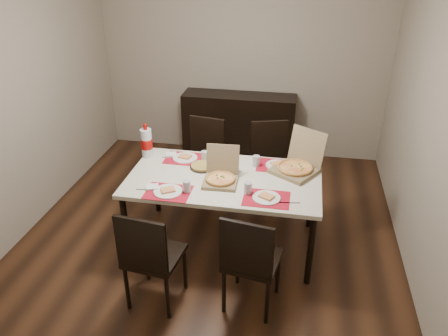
{
  "coord_description": "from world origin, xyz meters",
  "views": [
    {
      "loc": [
        0.82,
        -3.7,
        2.75
      ],
      "look_at": [
        0.16,
        -0.19,
        0.85
      ],
      "focal_mm": 35.0,
      "sensor_mm": 36.0,
      "label": 1
    }
  ],
  "objects_px": {
    "chair_far_left": "(204,155)",
    "pizza_box_center": "(221,176)",
    "chair_near_left": "(150,255)",
    "dip_bowl": "(233,170)",
    "sideboard": "(239,127)",
    "chair_far_right": "(270,159)",
    "soda_bottle": "(147,143)",
    "chair_near_right": "(250,259)",
    "dining_table": "(224,184)"
  },
  "relations": [
    {
      "from": "chair_far_left",
      "to": "dip_bowl",
      "type": "xyz_separation_m",
      "value": [
        0.47,
        -0.78,
        0.25
      ]
    },
    {
      "from": "sideboard",
      "to": "pizza_box_center",
      "type": "bearing_deg",
      "value": -85.89
    },
    {
      "from": "chair_near_left",
      "to": "chair_far_right",
      "type": "height_order",
      "value": "same"
    },
    {
      "from": "chair_near_left",
      "to": "pizza_box_center",
      "type": "height_order",
      "value": "pizza_box_center"
    },
    {
      "from": "chair_near_right",
      "to": "pizza_box_center",
      "type": "xyz_separation_m",
      "value": [
        -0.38,
        0.76,
        0.29
      ]
    },
    {
      "from": "sideboard",
      "to": "chair_near_right",
      "type": "distance_m",
      "value": 2.85
    },
    {
      "from": "sideboard",
      "to": "pizza_box_center",
      "type": "relative_size",
      "value": 4.25
    },
    {
      "from": "dining_table",
      "to": "chair_near_right",
      "type": "relative_size",
      "value": 1.94
    },
    {
      "from": "chair_far_left",
      "to": "pizza_box_center",
      "type": "height_order",
      "value": "pizza_box_center"
    },
    {
      "from": "dining_table",
      "to": "chair_near_right",
      "type": "height_order",
      "value": "chair_near_right"
    },
    {
      "from": "dining_table",
      "to": "chair_near_right",
      "type": "xyz_separation_m",
      "value": [
        0.36,
        -0.84,
        -0.17
      ]
    },
    {
      "from": "sideboard",
      "to": "soda_bottle",
      "type": "relative_size",
      "value": 4.24
    },
    {
      "from": "soda_bottle",
      "to": "chair_near_right",
      "type": "bearing_deg",
      "value": -42.99
    },
    {
      "from": "dining_table",
      "to": "chair_near_left",
      "type": "xyz_separation_m",
      "value": [
        -0.42,
        -0.93,
        -0.17
      ]
    },
    {
      "from": "sideboard",
      "to": "dip_bowl",
      "type": "height_order",
      "value": "sideboard"
    },
    {
      "from": "chair_far_right",
      "to": "dip_bowl",
      "type": "relative_size",
      "value": 7.0
    },
    {
      "from": "pizza_box_center",
      "to": "soda_bottle",
      "type": "height_order",
      "value": "soda_bottle"
    },
    {
      "from": "sideboard",
      "to": "pizza_box_center",
      "type": "distance_m",
      "value": 2.08
    },
    {
      "from": "soda_bottle",
      "to": "sideboard",
      "type": "bearing_deg",
      "value": 67.54
    },
    {
      "from": "chair_far_right",
      "to": "pizza_box_center",
      "type": "relative_size",
      "value": 2.63
    },
    {
      "from": "sideboard",
      "to": "chair_near_left",
      "type": "relative_size",
      "value": 1.61
    },
    {
      "from": "sideboard",
      "to": "chair_near_left",
      "type": "height_order",
      "value": "chair_near_left"
    },
    {
      "from": "dining_table",
      "to": "chair_far_right",
      "type": "distance_m",
      "value": 1.02
    },
    {
      "from": "chair_far_left",
      "to": "chair_far_right",
      "type": "relative_size",
      "value": 1.0
    },
    {
      "from": "chair_near_right",
      "to": "dining_table",
      "type": "bearing_deg",
      "value": 113.45
    },
    {
      "from": "dining_table",
      "to": "soda_bottle",
      "type": "bearing_deg",
      "value": 160.82
    },
    {
      "from": "chair_near_left",
      "to": "dip_bowl",
      "type": "distance_m",
      "value": 1.19
    },
    {
      "from": "pizza_box_center",
      "to": "soda_bottle",
      "type": "distance_m",
      "value": 0.92
    },
    {
      "from": "pizza_box_center",
      "to": "sideboard",
      "type": "bearing_deg",
      "value": 94.11
    },
    {
      "from": "chair_far_left",
      "to": "soda_bottle",
      "type": "distance_m",
      "value": 0.85
    },
    {
      "from": "soda_bottle",
      "to": "chair_near_left",
      "type": "bearing_deg",
      "value": -70.76
    },
    {
      "from": "dining_table",
      "to": "chair_far_left",
      "type": "distance_m",
      "value": 1.0
    },
    {
      "from": "chair_far_right",
      "to": "soda_bottle",
      "type": "height_order",
      "value": "soda_bottle"
    },
    {
      "from": "dip_bowl",
      "to": "soda_bottle",
      "type": "relative_size",
      "value": 0.38
    },
    {
      "from": "dining_table",
      "to": "sideboard",
      "type": "bearing_deg",
      "value": 94.7
    },
    {
      "from": "chair_near_left",
      "to": "soda_bottle",
      "type": "bearing_deg",
      "value": 109.24
    },
    {
      "from": "chair_near_left",
      "to": "chair_far_right",
      "type": "distance_m",
      "value": 2.03
    },
    {
      "from": "sideboard",
      "to": "dining_table",
      "type": "xyz_separation_m",
      "value": [
        0.16,
        -1.97,
        0.23
      ]
    },
    {
      "from": "chair_far_right",
      "to": "dining_table",
      "type": "bearing_deg",
      "value": -111.04
    },
    {
      "from": "chair_far_right",
      "to": "soda_bottle",
      "type": "relative_size",
      "value": 2.63
    },
    {
      "from": "sideboard",
      "to": "chair_far_right",
      "type": "bearing_deg",
      "value": -63.25
    },
    {
      "from": "soda_bottle",
      "to": "chair_far_left",
      "type": "bearing_deg",
      "value": 53.47
    },
    {
      "from": "dining_table",
      "to": "soda_bottle",
      "type": "distance_m",
      "value": 0.93
    },
    {
      "from": "chair_far_right",
      "to": "pizza_box_center",
      "type": "height_order",
      "value": "pizza_box_center"
    },
    {
      "from": "pizza_box_center",
      "to": "chair_far_left",
      "type": "bearing_deg",
      "value": 111.8
    },
    {
      "from": "chair_far_left",
      "to": "pizza_box_center",
      "type": "distance_m",
      "value": 1.09
    },
    {
      "from": "dining_table",
      "to": "pizza_box_center",
      "type": "relative_size",
      "value": 5.1
    },
    {
      "from": "dining_table",
      "to": "pizza_box_center",
      "type": "height_order",
      "value": "pizza_box_center"
    },
    {
      "from": "pizza_box_center",
      "to": "chair_near_left",
      "type": "bearing_deg",
      "value": -115.44
    },
    {
      "from": "pizza_box_center",
      "to": "dip_bowl",
      "type": "height_order",
      "value": "pizza_box_center"
    }
  ]
}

